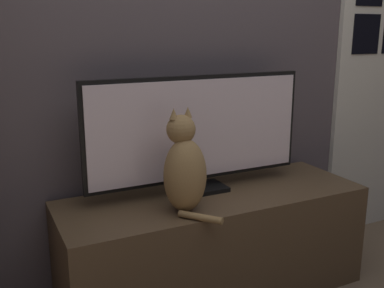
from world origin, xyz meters
name	(u,v)px	position (x,y,z in m)	size (l,w,h in m)	color
wall_back	(186,17)	(0.00, 1.22, 1.30)	(4.80, 0.05, 2.60)	#564C51
tv_stand	(213,244)	(0.00, 0.93, 0.25)	(1.44, 0.50, 0.50)	brown
tv	(198,132)	(-0.05, 1.01, 0.79)	(1.07, 0.16, 0.54)	black
cat	(184,169)	(-0.20, 0.82, 0.68)	(0.20, 0.30, 0.44)	#997547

